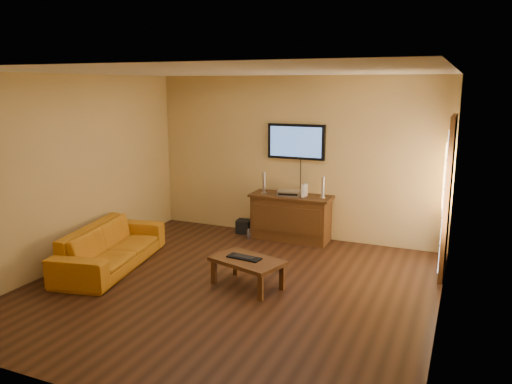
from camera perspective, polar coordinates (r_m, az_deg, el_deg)
The scene contains 14 objects.
ground_plane at distance 6.52m, azimuth -2.94°, elevation -10.86°, with size 5.00×5.00×0.00m, color black.
room_walls at distance 6.63m, azimuth -0.71°, elevation 4.69°, with size 5.00×5.00×5.00m.
french_door at distance 7.24m, azimuth 21.05°, elevation -0.62°, with size 0.07×1.02×2.22m.
media_console at distance 8.35m, azimuth 3.99°, elevation -2.90°, with size 1.35×0.52×0.76m.
television at distance 8.32m, azimuth 4.62°, elevation 5.76°, with size 0.98×0.08×0.58m.
coffee_table at distance 6.43m, azimuth -0.99°, elevation -8.13°, with size 1.03×0.78×0.38m.
sofa at distance 7.40m, azimuth -16.26°, elevation -5.26°, with size 2.02×0.59×0.79m, color #C17515.
speaker_left at distance 8.35m, azimuth 0.93°, elevation 0.96°, with size 0.10×0.10×0.35m.
speaker_right at distance 8.07m, azimuth 7.65°, elevation 0.43°, with size 0.10×0.10×0.35m.
av_receiver at distance 8.22m, azimuth 3.78°, elevation -0.10°, with size 0.37×0.26×0.08m, color silver.
game_console at distance 8.14m, azimuth 5.56°, elevation 0.19°, with size 0.04×0.15×0.21m, color white.
subwoofer at distance 8.78m, azimuth -1.42°, elevation -3.93°, with size 0.23×0.23×0.23m, color black.
bottle at distance 8.43m, azimuth -0.85°, elevation -4.82°, with size 0.06×0.06×0.19m.
keyboard at distance 6.43m, azimuth -1.38°, elevation -7.49°, with size 0.46×0.22×0.03m.
Camera 1 is at (2.67, -5.38, 2.55)m, focal length 35.00 mm.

